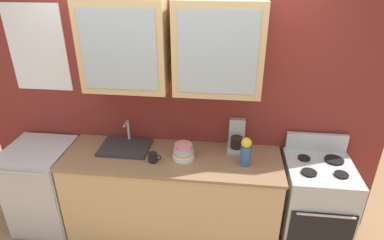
% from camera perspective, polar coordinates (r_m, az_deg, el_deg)
% --- Properties ---
extents(ground_plane, '(10.00, 10.00, 0.00)m').
position_cam_1_polar(ground_plane, '(3.62, -3.23, -18.80)').
color(ground_plane, '#936B47').
extents(back_wall_unit, '(3.97, 0.45, 2.71)m').
position_cam_1_polar(back_wall_unit, '(3.06, -3.04, 6.00)').
color(back_wall_unit, maroon).
rests_on(back_wall_unit, ground_plane).
extents(counter, '(2.04, 0.65, 0.92)m').
position_cam_1_polar(counter, '(3.31, -3.44, -13.18)').
color(counter, tan).
rests_on(counter, ground_plane).
extents(stove_range, '(0.59, 0.65, 1.10)m').
position_cam_1_polar(stove_range, '(3.38, 20.52, -14.03)').
color(stove_range, silver).
rests_on(stove_range, ground_plane).
extents(sink_faucet, '(0.47, 0.36, 0.24)m').
position_cam_1_polar(sink_faucet, '(3.22, -11.67, -4.63)').
color(sink_faucet, '#2D2D30').
rests_on(sink_faucet, counter).
extents(bowl_stack, '(0.20, 0.20, 0.15)m').
position_cam_1_polar(bowl_stack, '(2.99, -1.50, -5.59)').
color(bowl_stack, white).
rests_on(bowl_stack, counter).
extents(vase, '(0.09, 0.09, 0.27)m').
position_cam_1_polar(vase, '(2.90, 9.41, -5.48)').
color(vase, '#33598C').
rests_on(vase, counter).
extents(cup_near_sink, '(0.12, 0.08, 0.09)m').
position_cam_1_polar(cup_near_sink, '(2.97, -6.84, -6.55)').
color(cup_near_sink, black).
rests_on(cup_near_sink, counter).
extents(dishwasher, '(0.60, 0.63, 0.92)m').
position_cam_1_polar(dishwasher, '(3.75, -24.38, -10.58)').
color(dishwasher, silver).
rests_on(dishwasher, ground_plane).
extents(coffee_maker, '(0.17, 0.20, 0.29)m').
position_cam_1_polar(coffee_maker, '(3.16, 7.82, -3.10)').
color(coffee_maker, '#B7B7BC').
rests_on(coffee_maker, counter).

